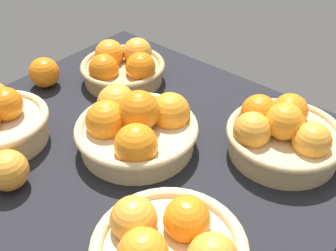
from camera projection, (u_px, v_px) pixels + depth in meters
The scene contains 7 objects.
market_tray at pixel (144, 147), 91.36cm from camera, with size 84.00×72.00×3.00cm, color black.
basket_far_left at pixel (169, 251), 63.00cm from camera, with size 23.70×23.70×10.67cm.
basket_near_right at pixel (123, 67), 107.61cm from camera, with size 21.34×21.34×10.10cm.
basket_center at pixel (135, 127), 86.74cm from camera, with size 25.15×25.15×12.64cm.
basket_near_left at pixel (282, 134), 85.01cm from camera, with size 23.42×23.42×12.02cm.
loose_orange_front_gap at pixel (44, 72), 106.00cm from camera, with size 7.55×7.55×7.55cm, color orange.
loose_orange_back_gap at pixel (8, 170), 77.94cm from camera, with size 7.69×7.69×7.69cm, color #F49E33.
Camera 1 is at (-49.13, 49.94, 60.56)cm, focal length 45.84 mm.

